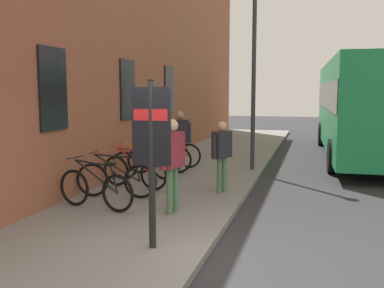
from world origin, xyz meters
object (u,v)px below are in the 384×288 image
Objects in this scene: bicycle_leaning_wall at (145,164)px; pedestrian_near_bus at (172,156)px; pedestrian_by_facade at (222,149)px; pedestrian_crossing_street at (180,135)px; city_bus at (363,104)px; bicycle_mid_rack at (135,171)px; street_lamp at (254,62)px; bicycle_beside_lamp at (96,189)px; bicycle_by_door at (160,159)px; bicycle_nearest_sign at (172,154)px; bicycle_under_window at (117,179)px; transit_info_sign at (152,137)px.

pedestrian_near_bus is at bearing -149.40° from bicycle_leaning_wall.
pedestrian_crossing_street is at bearing 38.12° from pedestrian_by_facade.
city_bus is (6.22, -5.72, 1.41)m from bicycle_leaning_wall.
city_bus is (7.23, -5.58, 1.41)m from bicycle_mid_rack.
bicycle_leaning_wall is at bearing 137.41° from city_bus.
pedestrian_near_bus is at bearing 155.58° from city_bus.
bicycle_mid_rack is 0.34× the size of street_lamp.
street_lamp is (2.22, -2.42, 2.66)m from bicycle_leaning_wall.
city_bus is 6.69× the size of pedestrian_by_facade.
city_bus is (9.12, -5.57, 1.41)m from bicycle_beside_lamp.
street_lamp is (4.99, -0.78, 1.99)m from pedestrian_near_bus.
city_bus is at bearing -31.43° from bicycle_beside_lamp.
bicycle_beside_lamp is 3.82m from bicycle_by_door.
pedestrian_by_facade is (-2.05, -1.61, -0.07)m from pedestrian_crossing_street.
bicycle_under_window is at bearing -179.45° from bicycle_nearest_sign.
pedestrian_by_facade is (-2.72, -2.07, 0.58)m from bicycle_nearest_sign.
pedestrian_by_facade is at bearing -44.77° from bicycle_beside_lamp.
city_bus reaches higher than transit_info_sign.
bicycle_under_window is 1.03× the size of bicycle_by_door.
pedestrian_crossing_street is (2.19, -0.41, 0.65)m from bicycle_mid_rack.
pedestrian_near_bus is 0.34× the size of street_lamp.
pedestrian_crossing_street is 2.93m from street_lamp.
bicycle_beside_lamp is at bearing 156.03° from street_lamp.
pedestrian_near_bus reaches higher than pedestrian_by_facade.
transit_info_sign is at bearing -166.55° from pedestrian_crossing_street.
bicycle_nearest_sign is 0.17× the size of city_bus.
pedestrian_crossing_street reaches higher than bicycle_under_window.
bicycle_beside_lamp is at bearing 174.29° from pedestrian_crossing_street.
street_lamp reaches higher than pedestrian_crossing_street.
bicycle_leaning_wall is 0.99× the size of pedestrian_near_bus.
pedestrian_near_bus reaches higher than bicycle_under_window.
street_lamp is at bearing -8.92° from pedestrian_near_bus.
street_lamp is at bearing -61.23° from bicycle_by_door.
pedestrian_near_bus is at bearing -118.50° from bicycle_under_window.
city_bus is 7.25m from pedestrian_crossing_street.
street_lamp reaches higher than bicycle_leaning_wall.
pedestrian_crossing_street reaches higher than bicycle_leaning_wall.
transit_info_sign is (-1.66, -1.78, 1.21)m from bicycle_beside_lamp.
bicycle_beside_lamp is 1.00× the size of pedestrian_near_bus.
bicycle_nearest_sign is at bearing 34.52° from pedestrian_crossing_street.
pedestrian_by_facade is 3.73m from street_lamp.
bicycle_mid_rack is 4.16m from transit_info_sign.
bicycle_by_door is 1.08× the size of pedestrian_by_facade.
bicycle_by_door is (0.92, -0.07, 0.00)m from bicycle_leaning_wall.
bicycle_by_door is 3.78m from street_lamp.
transit_info_sign is 11.43m from city_bus.
bicycle_by_door is 0.16× the size of city_bus.
pedestrian_near_bus is (-2.77, -1.64, 0.67)m from bicycle_leaning_wall.
city_bus reaches higher than bicycle_mid_rack.
pedestrian_crossing_street is (5.75, 1.38, -0.56)m from transit_info_sign.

